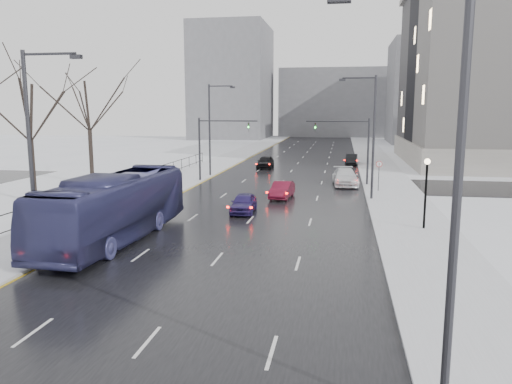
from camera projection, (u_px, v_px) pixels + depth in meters
The scene contains 25 objects.
road at pixel (293, 169), 61.56m from camera, with size 16.00×150.00×0.04m, color black.
cross_road at pixel (281, 183), 49.90m from camera, with size 130.00×10.00×0.04m, color black.
sidewalk_left at pixel (211, 167), 63.32m from camera, with size 5.00×150.00×0.16m, color silver.
sidewalk_right at pixel (380, 171), 59.78m from camera, with size 5.00×150.00×0.16m, color silver.
park_strip at pixel (140, 166), 64.93m from camera, with size 14.00×150.00×0.12m, color white.
tree_park_d at pixel (35, 204), 39.30m from camera, with size 8.75×8.75×12.50m, color black, non-canonical shape.
tree_park_e at pixel (93, 185), 49.08m from camera, with size 9.45×9.45×13.50m, color black, non-canonical shape.
iron_fence at pixel (63, 204), 34.45m from camera, with size 0.06×70.00×1.30m.
streetlight_r_near at pixel (446, 192), 10.67m from camera, with size 2.95×0.25×10.00m.
streetlight_r_mid at pixel (371, 131), 39.83m from camera, with size 2.95×0.25×10.00m.
streetlight_l_near at pixel (34, 147), 23.14m from camera, with size 2.95×0.25×10.00m.
streetlight_l_far at pixel (212, 125), 54.24m from camera, with size 2.95×0.25×10.00m.
lamppost_r_mid at pixel (426, 183), 30.07m from camera, with size 0.36×0.36×4.28m.
mast_signal_right at pixel (357, 143), 47.99m from camera, with size 6.10×0.33×6.50m.
mast_signal_left at pixel (210, 142), 50.46m from camera, with size 6.10×0.33×6.50m.
no_uturn_sign at pixel (379, 167), 44.09m from camera, with size 0.60×0.06×2.70m.
bldg_far_right at pixel (447, 92), 108.50m from camera, with size 24.00×20.00×22.00m, color slate.
bldg_far_left at pixel (232, 83), 126.15m from camera, with size 18.00×22.00×28.00m, color slate.
bldg_far_center at pixel (336, 103), 137.17m from camera, with size 30.00×18.00×18.00m, color slate.
bus at pixel (115, 207), 27.95m from camera, with size 3.17×13.54×3.77m, color navy.
sedan_center_near at pixel (244, 203), 35.65m from camera, with size 1.63×4.06×1.38m, color navy.
sedan_right_near at pixel (282, 190), 41.44m from camera, with size 1.46×4.17×1.38m, color maroon.
sedan_right_far at pixel (345, 177), 48.40m from camera, with size 2.28×5.61×1.63m, color white.
sedan_center_far at pixel (265, 162), 62.33m from camera, with size 1.86×4.62×1.57m, color black.
sedan_right_distant at pixel (352, 159), 66.58m from camera, with size 1.46×4.18×1.38m, color black.
Camera 1 is at (5.95, -1.07, 7.36)m, focal length 35.00 mm.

